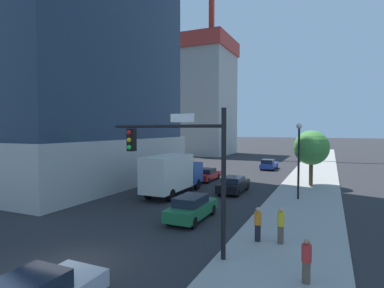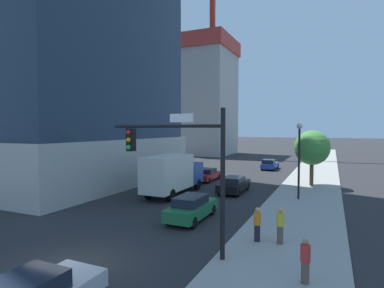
% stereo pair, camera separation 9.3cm
% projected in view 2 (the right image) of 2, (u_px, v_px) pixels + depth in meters
% --- Properties ---
extents(ground_plane, '(400.00, 400.00, 0.00)m').
position_uv_depth(ground_plane, '(70.00, 266.00, 12.54)').
color(ground_plane, '#28282B').
extents(sidewalk, '(5.23, 120.00, 0.15)m').
position_uv_depth(sidewalk, '(309.00, 190.00, 27.61)').
color(sidewalk, '#9E9B93').
rests_on(sidewalk, ground).
extents(construction_building, '(25.51, 13.77, 32.08)m').
position_uv_depth(construction_building, '(203.00, 91.00, 68.07)').
color(construction_building, '#B2AFA8').
rests_on(construction_building, ground).
extents(traffic_light_pole, '(5.44, 0.48, 6.21)m').
position_uv_depth(traffic_light_pole, '(181.00, 156.00, 13.45)').
color(traffic_light_pole, black).
rests_on(traffic_light_pole, sidewalk).
extents(street_lamp, '(0.44, 0.44, 5.81)m').
position_uv_depth(street_lamp, '(299.00, 149.00, 23.73)').
color(street_lamp, black).
rests_on(street_lamp, sidewalk).
extents(street_tree, '(3.28, 3.28, 5.23)m').
position_uv_depth(street_tree, '(312.00, 148.00, 29.64)').
color(street_tree, brown).
rests_on(street_tree, sidewalk).
extents(car_red, '(1.73, 4.43, 1.28)m').
position_uv_depth(car_red, '(207.00, 175.00, 33.30)').
color(car_red, red).
rests_on(car_red, ground).
extents(car_black, '(1.81, 4.52, 1.39)m').
position_uv_depth(car_black, '(234.00, 185.00, 27.01)').
color(car_black, black).
rests_on(car_black, ground).
extents(car_green, '(1.75, 4.45, 1.49)m').
position_uv_depth(car_green, '(192.00, 208.00, 18.90)').
color(car_green, '#1E6638').
rests_on(car_green, ground).
extents(car_blue, '(1.78, 4.42, 1.43)m').
position_uv_depth(car_blue, '(270.00, 164.00, 42.44)').
color(car_blue, '#233D9E').
rests_on(car_blue, ground).
extents(box_truck, '(2.30, 7.44, 3.36)m').
position_uv_depth(box_truck, '(172.00, 173.00, 26.01)').
color(box_truck, '#1E4799').
rests_on(box_truck, ground).
extents(pedestrian_yellow_shirt, '(0.34, 0.34, 1.71)m').
position_uv_depth(pedestrian_yellow_shirt, '(280.00, 225.00, 14.56)').
color(pedestrian_yellow_shirt, brown).
rests_on(pedestrian_yellow_shirt, sidewalk).
extents(pedestrian_orange_shirt, '(0.34, 0.34, 1.63)m').
position_uv_depth(pedestrian_orange_shirt, '(257.00, 224.00, 14.89)').
color(pedestrian_orange_shirt, black).
rests_on(pedestrian_orange_shirt, sidewalk).
extents(pedestrian_red_shirt, '(0.34, 0.34, 1.57)m').
position_uv_depth(pedestrian_red_shirt, '(305.00, 261.00, 10.82)').
color(pedestrian_red_shirt, brown).
rests_on(pedestrian_red_shirt, sidewalk).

